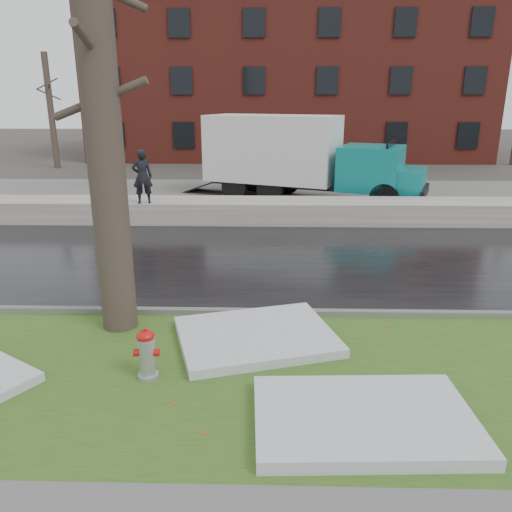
{
  "coord_description": "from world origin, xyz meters",
  "views": [
    {
      "loc": [
        0.72,
        -7.9,
        4.08
      ],
      "look_at": [
        0.48,
        1.72,
        1.0
      ],
      "focal_mm": 35.0,
      "sensor_mm": 36.0,
      "label": 1
    }
  ],
  "objects_px": {
    "fire_hydrant": "(147,352)",
    "box_truck": "(297,156)",
    "tree": "(101,104)",
    "worker": "(142,177)"
  },
  "relations": [
    {
      "from": "worker",
      "to": "box_truck",
      "type": "bearing_deg",
      "value": -156.64
    },
    {
      "from": "tree",
      "to": "worker",
      "type": "bearing_deg",
      "value": 100.07
    },
    {
      "from": "box_truck",
      "to": "worker",
      "type": "relative_size",
      "value": 5.76
    },
    {
      "from": "fire_hydrant",
      "to": "tree",
      "type": "xyz_separation_m",
      "value": [
        -0.93,
        1.77,
        3.5
      ]
    },
    {
      "from": "fire_hydrant",
      "to": "tree",
      "type": "distance_m",
      "value": 4.03
    },
    {
      "from": "fire_hydrant",
      "to": "box_truck",
      "type": "relative_size",
      "value": 0.08
    },
    {
      "from": "tree",
      "to": "box_truck",
      "type": "bearing_deg",
      "value": 72.26
    },
    {
      "from": "tree",
      "to": "worker",
      "type": "relative_size",
      "value": 4.47
    },
    {
      "from": "box_truck",
      "to": "tree",
      "type": "bearing_deg",
      "value": -86.57
    },
    {
      "from": "fire_hydrant",
      "to": "tree",
      "type": "bearing_deg",
      "value": 115.41
    }
  ]
}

